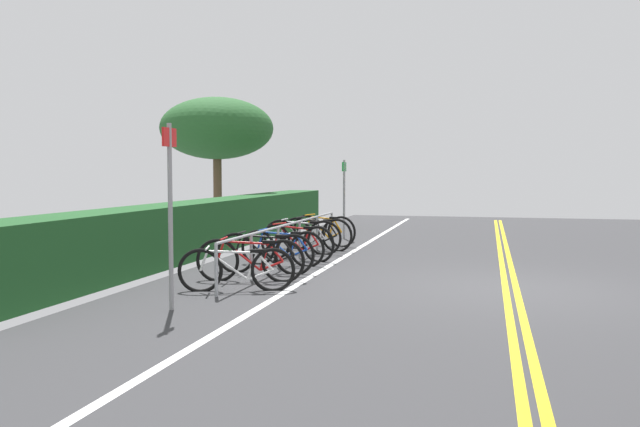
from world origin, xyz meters
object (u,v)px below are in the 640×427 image
bike_rack (289,233)px  bicycle_6 (317,234)px  tree_mid (217,129)px  bicycle_1 (250,260)px  bicycle_3 (283,248)px  bicycle_7 (324,231)px  sign_post_far (344,191)px  bicycle_4 (297,242)px  bicycle_5 (302,237)px  sign_post_near (170,199)px  bicycle_0 (237,269)px  bicycle_2 (265,253)px

bike_rack → bicycle_6: (2.18, 0.01, -0.23)m
tree_mid → bicycle_1: bearing=-154.2°
bicycle_3 → bicycle_7: bearing=0.6°
sign_post_far → tree_mid: tree_mid is taller
bicycle_7 → bicycle_4: bearing=-178.3°
bicycle_3 → sign_post_far: size_ratio=0.81×
bicycle_5 → bicycle_6: bearing=-8.7°
bike_rack → sign_post_near: size_ratio=3.03×
sign_post_near → tree_mid: tree_mid is taller
bicycle_1 → tree_mid: bearing=25.8°
bicycle_0 → bicycle_7: bicycle_7 is taller
bicycle_2 → bicycle_7: size_ratio=1.08×
bicycle_2 → bicycle_7: 4.46m
bicycle_3 → bicycle_5: 1.78m
bicycle_0 → sign_post_near: sign_post_near is taller
bicycle_3 → bicycle_5: bearing=3.5°
bicycle_1 → bicycle_3: (1.87, 0.04, -0.01)m
bicycle_4 → bicycle_3: bearing=177.1°
bicycle_2 → bicycle_3: bicycle_2 is taller
bicycle_4 → sign_post_near: size_ratio=0.71×
bicycle_6 → sign_post_far: (2.61, -0.08, 0.90)m
bicycle_1 → bicycle_4: bicycle_4 is taller
bicycle_7 → bicycle_2: bearing=-179.7°
bicycle_5 → sign_post_far: (3.39, -0.20, 0.90)m
sign_post_far → tree_mid: (2.27, 4.55, 1.85)m
sign_post_near → tree_mid: (11.69, 4.28, 1.67)m
bicycle_4 → sign_post_near: 5.19m
bicycle_7 → bicycle_1: bearing=-179.2°
bicycle_7 → tree_mid: size_ratio=0.41×
bicycle_3 → sign_post_far: bearing=-1.0°
bicycle_3 → bicycle_7: 3.46m
bicycle_4 → bicycle_6: 1.74m
sign_post_far → bicycle_2: bearing=179.0°
bicycle_3 → tree_mid: tree_mid is taller
bicycle_4 → tree_mid: tree_mid is taller
bicycle_6 → bicycle_2: bearing=179.6°
sign_post_far → bicycle_3: bearing=179.0°
bicycle_6 → tree_mid: bearing=42.5°
bicycle_2 → bicycle_5: bicycle_5 is taller
bicycle_2 → bicycle_4: size_ratio=1.05×
bicycle_5 → sign_post_near: (-6.03, 0.07, 1.07)m
bicycle_5 → sign_post_near: size_ratio=0.73×
bike_rack → bicycle_5: bearing=5.5°
bicycle_1 → bicycle_6: size_ratio=1.02×
bicycle_2 → sign_post_near: (-3.26, 0.16, 1.09)m
bicycle_7 → sign_post_near: size_ratio=0.70×
bicycle_0 → bicycle_7: size_ratio=1.01×
bicycle_5 → tree_mid: (5.66, 4.35, 2.74)m
bicycle_3 → sign_post_far: sign_post_far is taller
bicycle_7 → tree_mid: 6.55m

